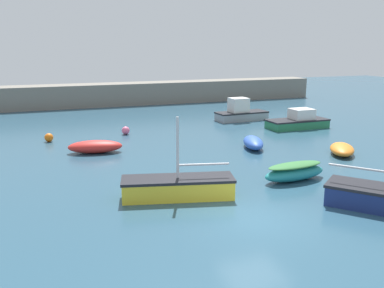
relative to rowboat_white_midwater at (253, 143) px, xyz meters
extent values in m
cube|color=#284C60|center=(-5.46, -10.24, -0.47)|extent=(120.00, 120.00, 0.20)
cube|color=slate|center=(-5.46, 23.29, 0.82)|extent=(49.58, 3.13, 2.38)
ellipsoid|color=#2D56B7|center=(0.00, 0.00, 0.00)|extent=(2.07, 3.19, 0.73)
ellipsoid|color=red|center=(-9.80, 2.38, 0.02)|extent=(3.53, 2.00, 0.78)
cube|color=yellow|center=(-7.53, -6.99, 0.03)|extent=(5.04, 2.57, 0.80)
cube|color=black|center=(-7.53, -6.99, 0.49)|extent=(5.14, 2.63, 0.12)
cylinder|color=silver|center=(-7.53, -6.99, 1.84)|extent=(0.12, 0.12, 2.82)
cylinder|color=silver|center=(-6.43, -7.26, 1.11)|extent=(2.22, 0.64, 0.10)
cube|color=gray|center=(4.03, 9.57, -0.04)|extent=(4.62, 2.00, 0.66)
cube|color=black|center=(4.03, 9.57, 0.35)|extent=(4.71, 2.04, 0.12)
cube|color=silver|center=(3.69, 9.55, 0.96)|extent=(1.62, 1.40, 1.35)
ellipsoid|color=orange|center=(4.34, -3.34, -0.05)|extent=(2.75, 3.16, 0.64)
ellipsoid|color=teal|center=(-1.32, -6.71, -0.01)|extent=(3.58, 1.49, 0.72)
ellipsoid|color=#337238|center=(-1.32, -6.71, 0.40)|extent=(3.22, 1.35, 0.24)
cube|color=#287A4C|center=(6.60, 4.80, -0.07)|extent=(4.89, 1.97, 0.60)
cube|color=black|center=(6.60, 4.80, 0.29)|extent=(4.99, 2.01, 0.12)
cube|color=silver|center=(6.97, 4.80, 0.71)|extent=(1.74, 1.48, 0.95)
cylinder|color=silver|center=(-0.59, -10.64, 1.23)|extent=(1.94, 2.37, 0.09)
sphere|color=orange|center=(-12.37, 6.61, -0.07)|extent=(0.60, 0.60, 0.60)
sphere|color=#EA668C|center=(-6.87, 7.18, -0.07)|extent=(0.60, 0.60, 0.60)
camera|label=1|loc=(-13.21, -23.94, 6.26)|focal=40.00mm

